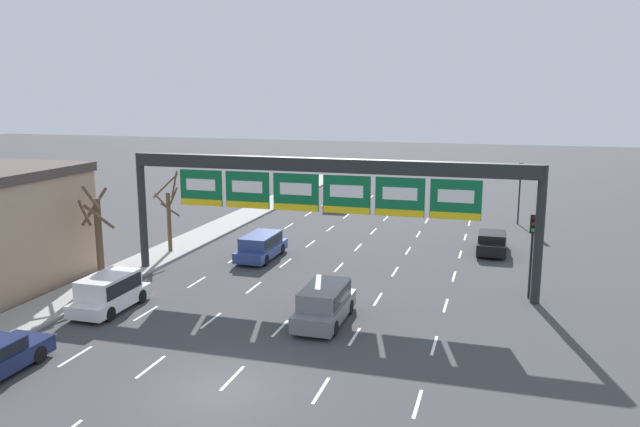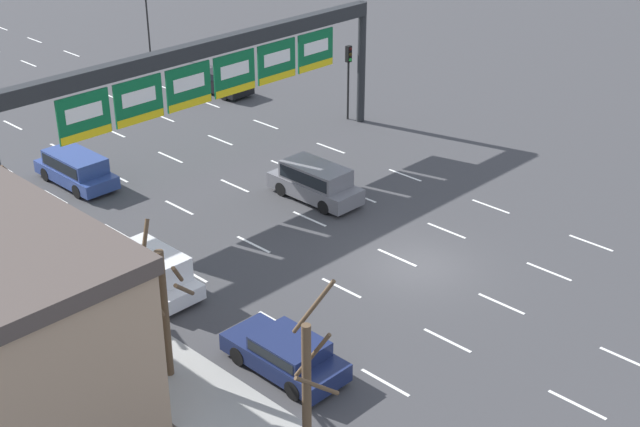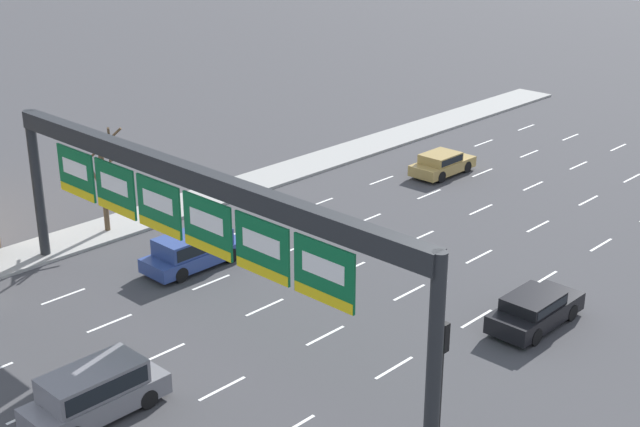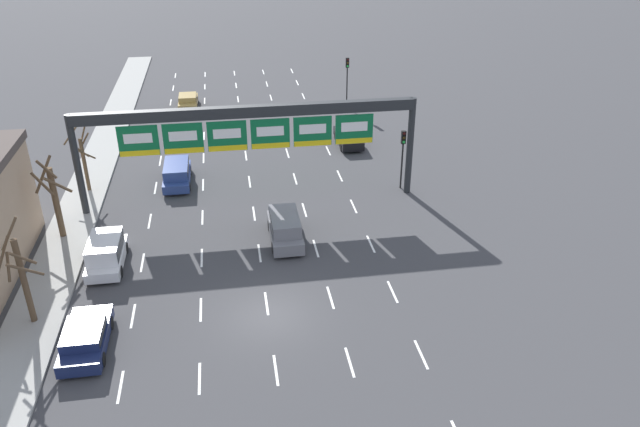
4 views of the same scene
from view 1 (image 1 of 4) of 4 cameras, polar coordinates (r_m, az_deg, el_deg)
ground_plane at (r=22.41m, az=-9.10°, el=-15.72°), size 220.00×220.00×0.00m
lane_dashes at (r=34.20m, az=0.67°, el=-6.04°), size 13.32×67.00×0.01m
sign_gantry at (r=32.09m, az=0.23°, el=2.98°), size 21.84×0.70×6.72m
car_black at (r=41.08m, az=15.44°, el=-2.49°), size 1.79×4.34×1.34m
suv_blue at (r=38.33m, az=-5.41°, el=-2.88°), size 1.85×4.63×1.54m
suv_grey at (r=27.76m, az=0.42°, el=-8.10°), size 1.83×4.57×1.69m
suv_white at (r=30.89m, az=-18.70°, el=-6.70°), size 1.87×4.24×1.70m
car_gold at (r=54.65m, az=1.69°, el=1.16°), size 1.81×4.09×1.29m
traffic_light_near_gantry at (r=50.13m, az=17.83°, el=2.88°), size 0.30×0.35×4.78m
traffic_light_mid_block at (r=32.10m, az=18.84°, el=-2.18°), size 0.30×0.35×4.23m
tree_bare_closest at (r=40.22m, az=-13.62°, el=0.01°), size 2.01×2.02×5.15m
tree_bare_furthest at (r=35.10m, az=-19.68°, el=-1.56°), size 2.15×2.15×5.14m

